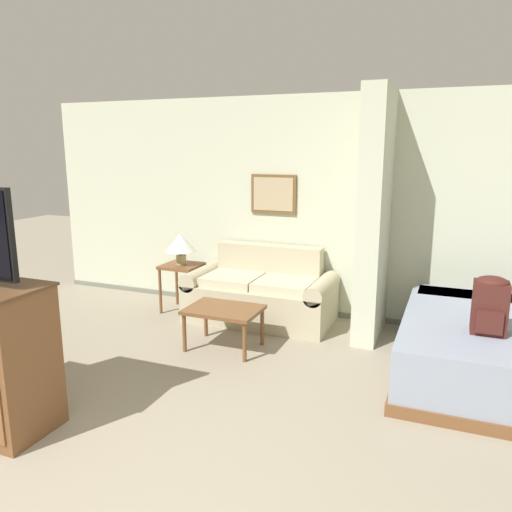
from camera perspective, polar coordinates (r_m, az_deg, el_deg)
The scene contains 8 objects.
wall_back at distance 5.97m, azimuth 7.51°, elevation 5.42°, with size 7.49×0.16×2.60m.
wall_partition_pillar at distance 5.35m, azimuth 13.40°, elevation 4.46°, with size 0.24×0.87×2.60m.
couch at distance 5.89m, azimuth 0.57°, elevation -4.32°, with size 1.70×0.84×0.85m.
coffee_table at distance 5.05m, azimuth -3.71°, elevation -6.49°, with size 0.73×0.54×0.43m.
side_table at distance 6.22m, azimuth -8.49°, elevation -1.87°, with size 0.45×0.45×0.59m.
table_lamp at distance 6.14m, azimuth -8.60°, elevation 1.45°, with size 0.37×0.37×0.39m.
bed at distance 4.94m, azimuth 25.50°, elevation -9.47°, with size 1.57×2.07×0.53m.
backpack at distance 4.44m, azimuth 25.18°, elevation -4.96°, with size 0.27×0.26×0.47m.
Camera 1 is at (1.48, -1.57, 2.00)m, focal length 35.00 mm.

